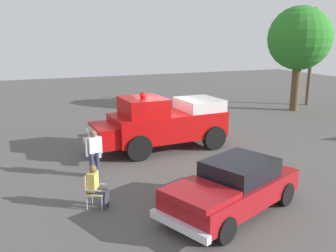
% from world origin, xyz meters
% --- Properties ---
extents(ground_plane, '(60.00, 60.00, 0.00)m').
position_xyz_m(ground_plane, '(0.00, 0.00, 0.00)').
color(ground_plane, '#514F4C').
extents(vintage_fire_truck, '(6.06, 2.59, 2.59)m').
position_xyz_m(vintage_fire_truck, '(0.22, 0.03, 1.20)').
color(vintage_fire_truck, black).
rests_on(vintage_fire_truck, ground).
extents(classic_hot_rod, '(4.74, 3.36, 1.46)m').
position_xyz_m(classic_hot_rod, '(0.62, 6.25, 0.75)').
color(classic_hot_rod, black).
rests_on(classic_hot_rod, ground).
extents(lawn_chair_near_truck, '(0.67, 0.67, 1.02)m').
position_xyz_m(lawn_chair_near_truck, '(4.17, 4.48, 0.59)').
color(lawn_chair_near_truck, '#B7BABF').
rests_on(lawn_chair_near_truck, ground).
extents(lawn_chair_by_car, '(0.68, 0.68, 1.02)m').
position_xyz_m(lawn_chair_by_car, '(-2.71, -1.24, 0.59)').
color(lawn_chair_by_car, '#B7BABF').
rests_on(lawn_chair_by_car, ground).
extents(spectator_seated, '(0.65, 0.59, 1.29)m').
position_xyz_m(spectator_seated, '(4.06, 4.55, 0.70)').
color(spectator_seated, '#383842').
rests_on(spectator_seated, ground).
extents(spectator_standing, '(0.64, 0.36, 1.68)m').
position_xyz_m(spectator_standing, '(3.64, 2.11, 0.96)').
color(spectator_standing, '#2D334C').
rests_on(spectator_standing, ground).
extents(oak_tree_left, '(4.03, 4.03, 6.70)m').
position_xyz_m(oak_tree_left, '(-10.97, -4.62, 4.64)').
color(oak_tree_left, brown).
rests_on(oak_tree_left, ground).
extents(utility_pole, '(1.45, 1.10, 6.70)m').
position_xyz_m(utility_pole, '(-13.21, -5.83, 3.49)').
color(utility_pole, brown).
rests_on(utility_pole, ground).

